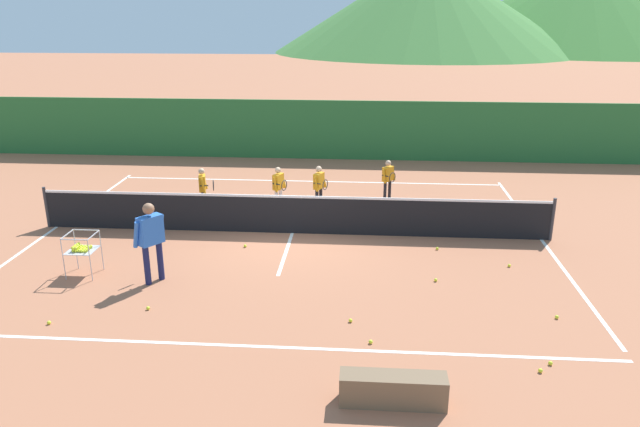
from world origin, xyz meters
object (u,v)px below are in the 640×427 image
Objects in this scene: student_2 at (319,184)px; tennis_ball_5 at (371,342)px; student_0 at (203,186)px; tennis_ball_3 at (550,363)px; tennis_net at (292,214)px; courtside_bench at (393,389)px; tennis_ball_2 at (49,323)px; student_1 at (279,184)px; instructor at (151,235)px; student_3 at (388,177)px; ball_cart at (81,248)px; tennis_ball_4 at (245,246)px; tennis_ball_9 at (351,320)px; tennis_ball_6 at (148,308)px; tennis_ball_0 at (540,371)px; tennis_ball_7 at (436,280)px; tennis_ball_8 at (557,317)px; tennis_ball_10 at (509,265)px; tennis_ball_1 at (437,248)px.

tennis_ball_5 is at bearing -78.68° from student_2.
student_0 is 10.10m from tennis_ball_3.
courtside_bench is (2.21, -6.65, -0.27)m from tennis_net.
tennis_ball_2 is (-1.16, -6.29, -0.71)m from student_0.
instructor is at bearing -111.74° from student_1.
student_3 reaches higher than tennis_ball_5.
ball_cart reaches higher than tennis_ball_2.
tennis_ball_5 is at bearing -54.42° from tennis_ball_4.
tennis_ball_4 is 4.21m from tennis_ball_9.
student_0 is 18.04× the size of tennis_ball_2.
tennis_ball_6 is (0.40, -5.63, -0.71)m from student_0.
student_3 is 17.49× the size of tennis_ball_6.
student_3 is 8.85m from tennis_ball_0.
tennis_ball_5 is (1.39, -6.94, -0.71)m from student_2.
tennis_ball_4 is (-0.41, -2.78, -0.70)m from student_1.
ball_cart is 13.22× the size of tennis_ball_7.
student_3 is 17.49× the size of tennis_ball_4.
tennis_ball_7 is (2.72, -4.43, -0.71)m from student_2.
tennis_ball_2 and tennis_ball_9 have the same top height.
tennis_ball_5 is (4.38, -2.09, -0.97)m from instructor.
tennis_ball_8 is (9.30, -1.20, -0.55)m from ball_cart.
courtside_bench is (-2.50, -1.15, 0.20)m from tennis_ball_3.
tennis_ball_6 and tennis_ball_7 have the same top height.
tennis_net is 6.60m from tennis_ball_8.
instructor is 2.64m from tennis_ball_4.
tennis_ball_5 is at bearing -2.24° from tennis_ball_2.
tennis_ball_6 is at bearing -160.71° from tennis_ball_10.
tennis_ball_9 is (-0.87, -7.23, -0.68)m from student_3.
student_2 is at bearing 119.62° from tennis_ball_3.
tennis_ball_1 is 8.25m from tennis_ball_2.
tennis_ball_5 is at bearing -69.29° from tennis_net.
student_3 is 5.20m from tennis_ball_4.
courtside_bench is at bearing -138.56° from tennis_ball_8.
tennis_ball_9 is (5.61, -1.61, -0.55)m from ball_cart.
student_2 is 1.04× the size of student_3.
tennis_ball_7 is (0.82, -5.41, -0.68)m from student_3.
tennis_ball_3 is at bearing -63.51° from tennis_ball_7.
tennis_ball_1 is 6.57m from tennis_ball_6.
tennis_ball_6 is at bearing -110.74° from tennis_ball_4.
tennis_ball_6 is (-4.62, -7.04, -0.68)m from student_3.
tennis_ball_5 is (4.50, -6.51, -0.71)m from student_0.
courtside_bench reaches higher than tennis_ball_4.
tennis_ball_8 is at bearing -7.38° from ball_cart.
instructor is 24.68× the size of tennis_ball_0.
tennis_ball_7 is at bearing 47.03° from tennis_ball_9.
tennis_ball_1 and tennis_ball_10 have the same top height.
student_1 is at bearing 52.46° from ball_cart.
student_0 is at bearing 79.55° from tennis_ball_2.
tennis_ball_6 is (-4.10, 0.88, 0.00)m from tennis_ball_5.
courtside_bench is at bearing -16.85° from tennis_ball_2.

